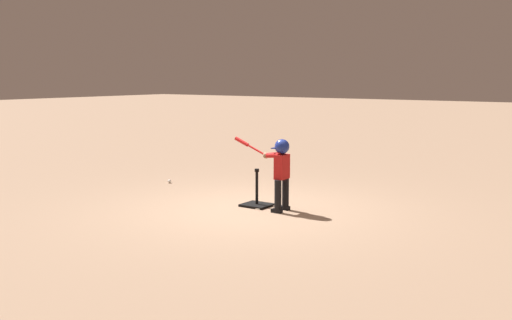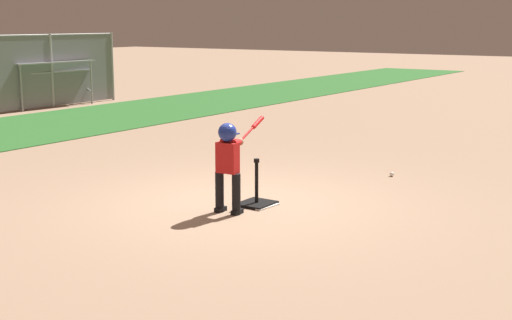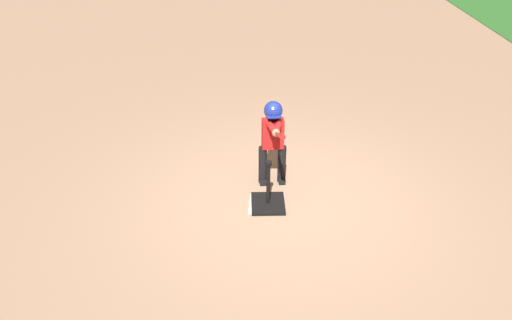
{
  "view_description": "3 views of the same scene",
  "coord_description": "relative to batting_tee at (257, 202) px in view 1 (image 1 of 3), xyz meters",
  "views": [
    {
      "loc": [
        -5.67,
        7.96,
        2.21
      ],
      "look_at": [
        -0.14,
        0.06,
        0.85
      ],
      "focal_mm": 42.0,
      "sensor_mm": 36.0,
      "label": 1
    },
    {
      "loc": [
        -7.76,
        -5.56,
        2.47
      ],
      "look_at": [
        -0.05,
        -0.31,
        0.65
      ],
      "focal_mm": 50.0,
      "sensor_mm": 36.0,
      "label": 2
    },
    {
      "loc": [
        5.27,
        -0.53,
        3.74
      ],
      "look_at": [
        0.16,
        -0.41,
        0.73
      ],
      "focal_mm": 35.0,
      "sensor_mm": 36.0,
      "label": 3
    }
  ],
  "objects": [
    {
      "name": "ground_plane",
      "position": [
        -0.06,
        0.25,
        -0.08
      ],
      "size": [
        90.0,
        90.0,
        0.0
      ],
      "primitive_type": "plane",
      "color": "#93755B"
    },
    {
      "name": "batter_child",
      "position": [
        -0.52,
        0.08,
        0.68
      ],
      "size": [
        1.03,
        0.38,
        1.19
      ],
      "color": "black",
      "rests_on": "ground_plane"
    },
    {
      "name": "home_plate",
      "position": [
        -0.01,
        -0.02,
        -0.07
      ],
      "size": [
        0.47,
        0.47,
        0.02
      ],
      "primitive_type": "cube",
      "rotation": [
        0.0,
        0.0,
        -0.08
      ],
      "color": "white",
      "rests_on": "ground_plane"
    },
    {
      "name": "baseball",
      "position": [
        2.76,
        -0.78,
        -0.04
      ],
      "size": [
        0.07,
        0.07,
        0.07
      ],
      "primitive_type": "sphere",
      "color": "white",
      "rests_on": "ground_plane"
    },
    {
      "name": "batting_tee",
      "position": [
        0.0,
        0.0,
        0.0
      ],
      "size": [
        0.47,
        0.43,
        0.65
      ],
      "color": "black",
      "rests_on": "ground_plane"
    }
  ]
}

